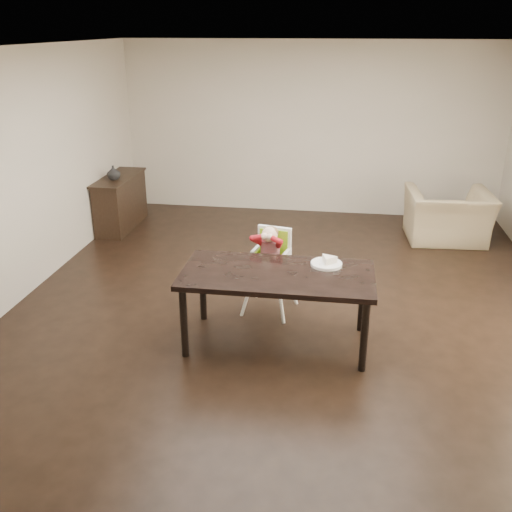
{
  "coord_description": "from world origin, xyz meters",
  "views": [
    {
      "loc": [
        0.5,
        -5.66,
        2.9
      ],
      "look_at": [
        -0.28,
        -0.5,
        0.77
      ],
      "focal_mm": 40.0,
      "sensor_mm": 36.0,
      "label": 1
    }
  ],
  "objects_px": {
    "dining_table": "(277,280)",
    "sideboard": "(121,202)",
    "armchair": "(449,208)",
    "high_chair": "(271,251)"
  },
  "relations": [
    {
      "from": "dining_table",
      "to": "armchair",
      "type": "height_order",
      "value": "armchair"
    },
    {
      "from": "sideboard",
      "to": "dining_table",
      "type": "bearing_deg",
      "value": -48.15
    },
    {
      "from": "armchair",
      "to": "dining_table",
      "type": "bearing_deg",
      "value": 53.47
    },
    {
      "from": "dining_table",
      "to": "sideboard",
      "type": "distance_m",
      "value": 4.13
    },
    {
      "from": "high_chair",
      "to": "armchair",
      "type": "height_order",
      "value": "armchair"
    },
    {
      "from": "dining_table",
      "to": "armchair",
      "type": "relative_size",
      "value": 1.6
    },
    {
      "from": "high_chair",
      "to": "sideboard",
      "type": "height_order",
      "value": "high_chair"
    },
    {
      "from": "armchair",
      "to": "sideboard",
      "type": "height_order",
      "value": "armchair"
    },
    {
      "from": "dining_table",
      "to": "high_chair",
      "type": "xyz_separation_m",
      "value": [
        -0.15,
        0.7,
        0.01
      ]
    },
    {
      "from": "dining_table",
      "to": "sideboard",
      "type": "xyz_separation_m",
      "value": [
        -2.75,
        3.07,
        -0.27
      ]
    }
  ]
}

